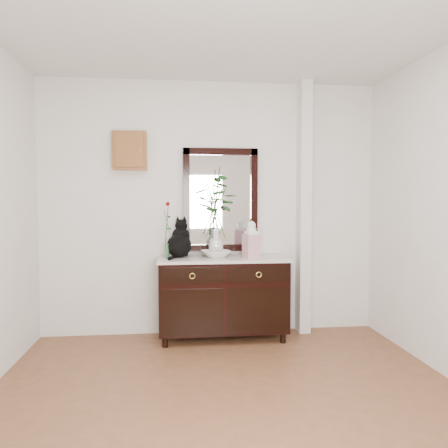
{
  "coord_description": "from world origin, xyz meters",
  "views": [
    {
      "loc": [
        -0.39,
        -2.7,
        1.45
      ],
      "look_at": [
        0.1,
        1.63,
        1.2
      ],
      "focal_mm": 35.0,
      "sensor_mm": 36.0,
      "label": 1
    }
  ],
  "objects": [
    {
      "name": "ginger_jar",
      "position": [
        0.38,
        1.65,
        1.04
      ],
      "size": [
        0.18,
        0.18,
        0.39
      ],
      "primitive_type": null,
      "rotation": [
        0.0,
        0.0,
        0.3
      ],
      "color": "white",
      "rests_on": "sideboard"
    },
    {
      "name": "ground_plane",
      "position": [
        0.0,
        0.0,
        -0.01
      ],
      "size": [
        3.6,
        4.0,
        0.02
      ],
      "primitive_type": "cube",
      "color": "brown",
      "rests_on": "ground"
    },
    {
      "name": "pilaster",
      "position": [
        1.0,
        1.9,
        1.35
      ],
      "size": [
        0.12,
        0.2,
        2.7
      ],
      "primitive_type": "cube",
      "color": "silver",
      "rests_on": "ground"
    },
    {
      "name": "cat",
      "position": [
        -0.35,
        1.81,
        1.05
      ],
      "size": [
        0.37,
        0.42,
        0.4
      ],
      "primitive_type": null,
      "rotation": [
        0.0,
        0.0,
        -0.32
      ],
      "color": "black",
      "rests_on": "sideboard"
    },
    {
      "name": "wall_mirror",
      "position": [
        0.1,
        1.97,
        1.44
      ],
      "size": [
        0.8,
        0.06,
        1.1
      ],
      "color": "black",
      "rests_on": "wall_back"
    },
    {
      "name": "sideboard",
      "position": [
        0.1,
        1.73,
        0.47
      ],
      "size": [
        1.33,
        0.52,
        0.82
      ],
      "color": "black",
      "rests_on": "ground"
    },
    {
      "name": "bud_vase_rose",
      "position": [
        -0.47,
        1.73,
        1.14
      ],
      "size": [
        0.09,
        0.09,
        0.58
      ],
      "primitive_type": null,
      "rotation": [
        0.0,
        0.0,
        -0.36
      ],
      "color": "#346B3F",
      "rests_on": "sideboard"
    },
    {
      "name": "vase_branches",
      "position": [
        0.03,
        1.77,
        1.33
      ],
      "size": [
        0.46,
        0.46,
        0.92
      ],
      "primitive_type": null,
      "rotation": [
        0.0,
        0.0,
        -0.06
      ],
      "color": "silver",
      "rests_on": "lotus_bowl"
    },
    {
      "name": "lotus_bowl",
      "position": [
        0.03,
        1.77,
        0.89
      ],
      "size": [
        0.36,
        0.36,
        0.07
      ],
      "primitive_type": "imported",
      "rotation": [
        0.0,
        0.0,
        0.33
      ],
      "color": "white",
      "rests_on": "sideboard"
    },
    {
      "name": "key_cabinet",
      "position": [
        -0.85,
        1.94,
        1.95
      ],
      "size": [
        0.35,
        0.1,
        0.4
      ],
      "primitive_type": "cube",
      "color": "brown",
      "rests_on": "wall_back"
    },
    {
      "name": "wall_back",
      "position": [
        0.0,
        1.98,
        1.35
      ],
      "size": [
        3.6,
        0.04,
        2.7
      ],
      "primitive_type": "cube",
      "color": "silver",
      "rests_on": "ground"
    }
  ]
}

